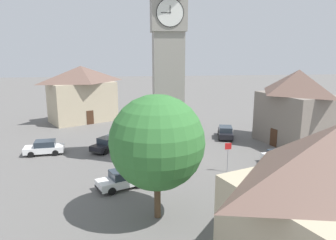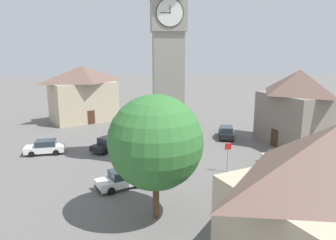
# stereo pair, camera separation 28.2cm
# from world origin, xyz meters

# --- Properties ---
(ground_plane) EXTENTS (200.00, 200.00, 0.00)m
(ground_plane) POSITION_xyz_m (0.00, 0.00, 0.00)
(ground_plane) COLOR #605E5B
(clock_tower) EXTENTS (4.24, 4.24, 22.76)m
(clock_tower) POSITION_xyz_m (0.00, 0.00, 13.34)
(clock_tower) COLOR gray
(clock_tower) RESTS_ON ground
(car_blue_kerb) EXTENTS (4.45, 3.27, 1.53)m
(car_blue_kerb) POSITION_xyz_m (4.40, 5.49, 0.76)
(car_blue_kerb) COLOR white
(car_blue_kerb) RESTS_ON ground
(car_silver_kerb) EXTENTS (4.46, 3.08, 1.53)m
(car_silver_kerb) POSITION_xyz_m (-0.01, -9.11, 0.76)
(car_silver_kerb) COLOR #2D5BB7
(car_silver_kerb) RESTS_ON ground
(car_red_corner) EXTENTS (4.30, 2.17, 1.53)m
(car_red_corner) POSITION_xyz_m (13.06, -4.09, 0.76)
(car_red_corner) COLOR white
(car_red_corner) RESTS_ON ground
(car_white_side) EXTENTS (2.56, 4.40, 1.53)m
(car_white_side) POSITION_xyz_m (-10.67, 2.43, 0.76)
(car_white_side) COLOR white
(car_white_side) RESTS_ON ground
(car_black_far) EXTENTS (2.56, 4.40, 1.53)m
(car_black_far) POSITION_xyz_m (-8.34, -8.19, 0.76)
(car_black_far) COLOR black
(car_black_far) RESTS_ON ground
(car_green_alley) EXTENTS (3.80, 4.33, 1.53)m
(car_green_alley) POSITION_xyz_m (6.33, -4.70, 0.76)
(car_green_alley) COLOR black
(car_green_alley) RESTS_ON ground
(pedestrian) EXTENTS (0.53, 0.34, 1.69)m
(pedestrian) POSITION_xyz_m (3.29, 2.47, 1.01)
(pedestrian) COLOR black
(pedestrian) RESTS_ON ground
(tree) EXTENTS (6.28, 6.28, 8.48)m
(tree) POSITION_xyz_m (1.90, 10.48, 5.34)
(tree) COLOR brown
(tree) RESTS_ON ground
(building_shop_left) EXTENTS (12.21, 10.09, 8.01)m
(building_shop_left) POSITION_xyz_m (-6.46, 16.93, 4.10)
(building_shop_left) COLOR tan
(building_shop_left) RESTS_ON ground
(building_terrace_right) EXTENTS (11.53, 9.92, 8.62)m
(building_terrace_right) POSITION_xyz_m (11.17, -20.20, 4.40)
(building_terrace_right) COLOR tan
(building_terrace_right) RESTS_ON ground
(building_corner_back) EXTENTS (8.71, 9.77, 8.87)m
(building_corner_back) POSITION_xyz_m (-15.89, -5.04, 4.53)
(building_corner_back) COLOR slate
(building_corner_back) RESTS_ON ground
(road_sign) EXTENTS (0.60, 0.07, 2.80)m
(road_sign) POSITION_xyz_m (-5.23, 3.07, 1.90)
(road_sign) COLOR gray
(road_sign) RESTS_ON ground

